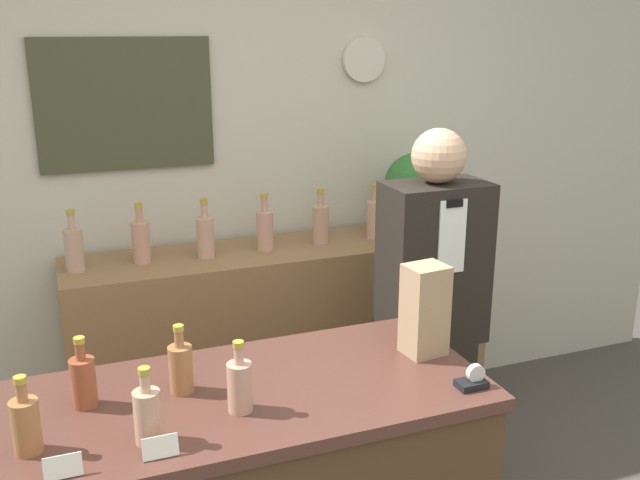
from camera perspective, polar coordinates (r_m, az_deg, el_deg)
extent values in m
cube|color=beige|center=(3.49, -6.19, 6.00)|extent=(5.20, 0.06, 2.70)
cube|color=#3E402B|center=(3.30, -15.31, 10.41)|extent=(0.77, 0.02, 0.58)
cylinder|color=beige|center=(3.59, 3.53, 14.22)|extent=(0.22, 0.03, 0.22)
cube|color=#8E6642|center=(3.52, -2.81, -8.39)|extent=(2.01, 0.45, 1.00)
cube|color=#502E26|center=(2.18, -5.90, -12.34)|extent=(1.44, 0.65, 0.04)
cube|color=black|center=(3.19, 8.49, -13.92)|extent=(0.31, 0.25, 0.75)
cube|color=black|center=(2.90, 9.08, -1.83)|extent=(0.41, 0.25, 0.66)
cube|color=white|center=(2.75, 10.52, 0.25)|extent=(0.11, 0.01, 0.29)
cube|color=black|center=(2.72, 10.70, 2.89)|extent=(0.07, 0.01, 0.03)
sphere|color=tan|center=(2.79, 9.49, 6.66)|extent=(0.21, 0.21, 0.21)
cylinder|color=#4C3D2D|center=(3.58, 7.54, 1.49)|extent=(0.17, 0.17, 0.12)
sphere|color=#2D6B2D|center=(3.53, 7.65, 4.46)|extent=(0.31, 0.31, 0.31)
cube|color=tan|center=(2.35, 8.38, -5.55)|extent=(0.14, 0.13, 0.30)
cube|color=black|center=(2.22, 12.02, -11.19)|extent=(0.09, 0.06, 0.02)
cylinder|color=silver|center=(2.21, 12.34, -10.36)|extent=(0.06, 0.02, 0.06)
cube|color=white|center=(1.89, -19.88, -16.69)|extent=(0.09, 0.02, 0.06)
cube|color=white|center=(1.90, -12.65, -15.86)|extent=(0.09, 0.02, 0.06)
cylinder|color=#A46A3F|center=(1.99, -22.45, -13.63)|extent=(0.07, 0.07, 0.14)
cylinder|color=#A46A3F|center=(1.95, -22.78, -11.15)|extent=(0.03, 0.03, 0.05)
cylinder|color=#B29933|center=(1.93, -22.89, -10.26)|extent=(0.03, 0.03, 0.02)
cylinder|color=brown|center=(2.15, -18.39, -10.78)|extent=(0.07, 0.07, 0.14)
cylinder|color=brown|center=(2.11, -18.63, -8.44)|extent=(0.03, 0.03, 0.05)
cylinder|color=#B29933|center=(2.10, -18.72, -7.60)|extent=(0.03, 0.03, 0.02)
cylinder|color=tan|center=(1.94, -13.62, -13.57)|extent=(0.07, 0.07, 0.14)
cylinder|color=tan|center=(1.90, -13.82, -11.03)|extent=(0.03, 0.03, 0.05)
cylinder|color=#B29933|center=(1.88, -13.90, -10.12)|extent=(0.03, 0.03, 0.02)
cylinder|color=#9D6B40|center=(2.16, -11.07, -10.11)|extent=(0.07, 0.07, 0.14)
cylinder|color=#9D6B40|center=(2.12, -11.21, -7.76)|extent=(0.03, 0.03, 0.05)
cylinder|color=#B29933|center=(2.11, -11.26, -6.93)|extent=(0.03, 0.03, 0.02)
cylinder|color=tan|center=(2.04, -6.43, -11.62)|extent=(0.07, 0.07, 0.14)
cylinder|color=tan|center=(1.99, -6.52, -9.16)|extent=(0.03, 0.03, 0.05)
cylinder|color=#B29933|center=(1.98, -6.55, -8.28)|extent=(0.03, 0.03, 0.02)
cylinder|color=tan|center=(3.16, -19.06, -0.79)|extent=(0.08, 0.08, 0.18)
cylinder|color=tan|center=(3.13, -19.27, 1.36)|extent=(0.03, 0.03, 0.06)
cylinder|color=#B29933|center=(3.12, -19.35, 2.12)|extent=(0.03, 0.03, 0.02)
cylinder|color=tan|center=(3.19, -14.12, -0.19)|extent=(0.08, 0.08, 0.18)
cylinder|color=tan|center=(3.16, -14.27, 1.95)|extent=(0.03, 0.03, 0.06)
cylinder|color=#B29933|center=(3.15, -14.33, 2.70)|extent=(0.03, 0.03, 0.02)
cylinder|color=tan|center=(3.21, -9.15, 0.20)|extent=(0.08, 0.08, 0.18)
cylinder|color=tan|center=(3.18, -9.25, 2.33)|extent=(0.03, 0.03, 0.06)
cylinder|color=#B29933|center=(3.17, -9.29, 3.07)|extent=(0.03, 0.03, 0.02)
cylinder|color=tan|center=(3.28, -4.43, 0.73)|extent=(0.08, 0.08, 0.18)
cylinder|color=tan|center=(3.25, -4.48, 2.81)|extent=(0.03, 0.03, 0.06)
cylinder|color=#B29933|center=(3.24, -4.49, 3.54)|extent=(0.03, 0.03, 0.02)
cylinder|color=tan|center=(3.37, 0.04, 1.24)|extent=(0.08, 0.08, 0.18)
cylinder|color=tan|center=(3.34, 0.04, 3.27)|extent=(0.03, 0.03, 0.06)
cylinder|color=#B29933|center=(3.33, 0.04, 3.98)|extent=(0.03, 0.03, 0.02)
cylinder|color=tan|center=(3.47, 4.40, 1.62)|extent=(0.08, 0.08, 0.18)
cylinder|color=tan|center=(3.44, 4.44, 3.60)|extent=(0.03, 0.03, 0.06)
cylinder|color=#B29933|center=(3.43, 4.46, 4.30)|extent=(0.03, 0.03, 0.02)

